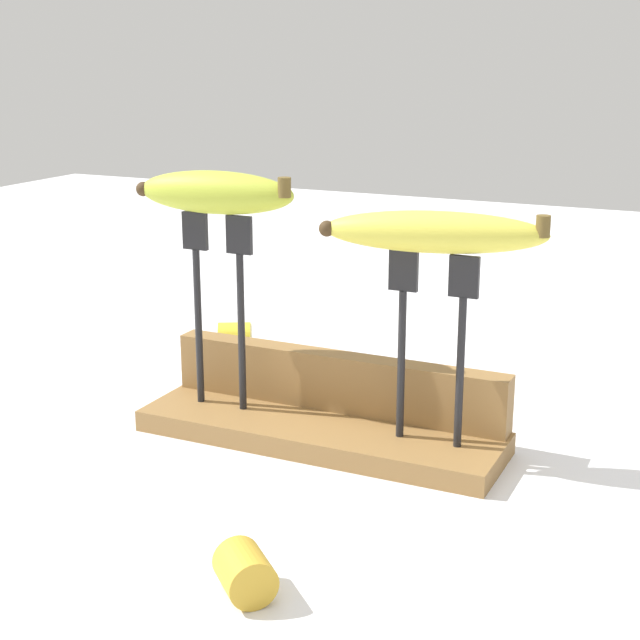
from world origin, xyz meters
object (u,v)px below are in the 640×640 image
(banana_raised_right, at_px, (433,233))
(banana_chunk_far, at_px, (235,336))
(banana_raised_left, at_px, (214,193))
(fork_stand_right, at_px, (430,331))
(banana_chunk_near, at_px, (245,572))
(fork_stand_left, at_px, (217,294))

(banana_raised_right, relative_size, banana_chunk_far, 3.79)
(banana_raised_left, height_order, banana_chunk_far, banana_raised_left)
(fork_stand_right, height_order, banana_raised_left, banana_raised_left)
(banana_chunk_near, xyz_separation_m, banana_chunk_far, (-0.28, 0.48, -0.00))
(banana_raised_left, distance_m, banana_chunk_near, 0.38)
(fork_stand_right, height_order, banana_chunk_near, fork_stand_right)
(banana_raised_left, bearing_deg, fork_stand_left, 5.10)
(fork_stand_right, distance_m, banana_chunk_far, 0.41)
(banana_chunk_far, bearing_deg, fork_stand_left, -63.56)
(banana_raised_left, distance_m, banana_raised_right, 0.22)
(fork_stand_left, bearing_deg, fork_stand_right, 0.00)
(banana_chunk_near, bearing_deg, banana_chunk_far, 120.59)
(fork_stand_right, distance_m, banana_raised_right, 0.09)
(fork_stand_left, relative_size, banana_raised_left, 1.19)
(banana_raised_left, height_order, banana_chunk_near, banana_raised_left)
(banana_raised_right, xyz_separation_m, banana_chunk_far, (-0.32, 0.22, -0.19))
(fork_stand_right, height_order, banana_raised_right, banana_raised_right)
(banana_raised_left, relative_size, banana_chunk_near, 2.95)
(fork_stand_left, xyz_separation_m, banana_chunk_far, (-0.11, 0.22, -0.12))
(banana_chunk_near, bearing_deg, banana_raised_right, 80.94)
(banana_raised_left, relative_size, banana_raised_right, 0.82)
(fork_stand_left, relative_size, fork_stand_right, 1.10)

